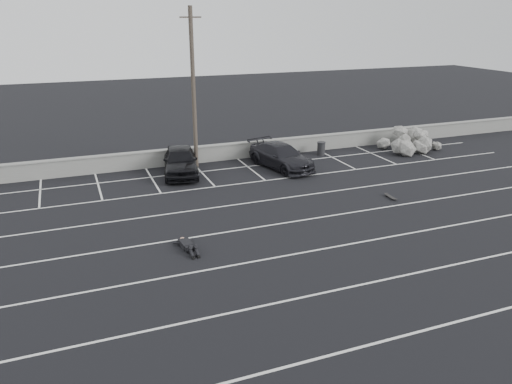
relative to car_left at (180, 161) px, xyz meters
name	(u,v)px	position (x,y,z in m)	size (l,w,h in m)	color
ground	(327,248)	(3.21, -12.00, -0.83)	(120.00, 120.00, 0.00)	black
seawall	(222,152)	(3.21, 2.00, -0.28)	(50.00, 0.45, 1.06)	gray
stall_lines	(281,211)	(3.13, -7.59, -0.82)	(36.00, 20.05, 0.01)	silver
car_left	(180,161)	(0.00, 0.00, 0.00)	(1.95, 4.85, 1.65)	black
car_right	(281,156)	(6.08, -0.96, -0.09)	(2.05, 5.05, 1.47)	black
utility_pole	(193,89)	(1.27, 1.20, 3.96)	(1.26, 0.25, 9.45)	#4C4238
trash_bin	(321,148)	(9.80, 0.77, -0.38)	(0.77, 0.77, 0.89)	black
riprap_pile	(412,144)	(16.18, -0.62, -0.35)	(4.24, 3.81, 1.21)	#9F9B95
person	(186,242)	(-2.07, -9.79, -0.60)	(1.12, 2.38, 0.46)	black
skateboard	(391,197)	(9.14, -8.03, -0.75)	(0.26, 0.81, 0.10)	black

